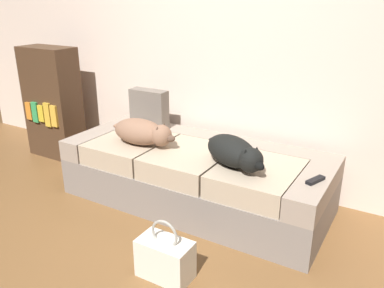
% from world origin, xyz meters
% --- Properties ---
extents(ground_plane, '(10.00, 10.00, 0.00)m').
position_xyz_m(ground_plane, '(0.00, 0.00, 0.00)').
color(ground_plane, brown).
extents(back_wall, '(6.40, 0.10, 2.80)m').
position_xyz_m(back_wall, '(0.00, 1.66, 1.40)').
color(back_wall, beige).
rests_on(back_wall, ground).
extents(couch, '(2.05, 0.85, 0.46)m').
position_xyz_m(couch, '(0.00, 1.09, 0.23)').
color(couch, gray).
rests_on(couch, ground).
extents(dog_tan, '(0.59, 0.26, 0.20)m').
position_xyz_m(dog_tan, '(-0.39, 0.95, 0.56)').
color(dog_tan, '#88614A').
rests_on(dog_tan, couch).
extents(dog_dark, '(0.56, 0.43, 0.20)m').
position_xyz_m(dog_dark, '(0.40, 0.94, 0.56)').
color(dog_dark, black).
rests_on(dog_dark, couch).
extents(tv_remote, '(0.10, 0.16, 0.02)m').
position_xyz_m(tv_remote, '(0.94, 0.97, 0.47)').
color(tv_remote, black).
rests_on(tv_remote, couch).
extents(throw_pillow, '(0.34, 0.13, 0.34)m').
position_xyz_m(throw_pillow, '(-0.60, 1.32, 0.63)').
color(throw_pillow, '#6F645A').
rests_on(throw_pillow, couch).
extents(handbag, '(0.32, 0.18, 0.38)m').
position_xyz_m(handbag, '(0.30, 0.22, 0.13)').
color(handbag, silver).
rests_on(handbag, ground).
extents(bookshelf, '(0.56, 0.30, 1.10)m').
position_xyz_m(bookshelf, '(-1.74, 1.24, 0.55)').
color(bookshelf, '#462F1E').
rests_on(bookshelf, ground).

